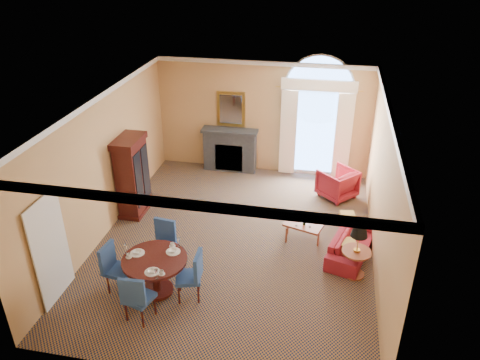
% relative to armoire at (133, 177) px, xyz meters
% --- Properties ---
extents(ground, '(7.50, 7.50, 0.00)m').
position_rel_armoire_xyz_m(ground, '(2.72, -0.81, -0.95)').
color(ground, '#131E3D').
rests_on(ground, ground).
extents(room_envelope, '(6.04, 7.52, 3.45)m').
position_rel_armoire_xyz_m(room_envelope, '(2.69, -0.14, 1.56)').
color(room_envelope, tan).
rests_on(room_envelope, ground).
extents(armoire, '(0.56, 1.00, 1.97)m').
position_rel_armoire_xyz_m(armoire, '(0.00, 0.00, 0.00)').
color(armoire, '#350F0C').
rests_on(armoire, ground).
extents(dining_table, '(1.24, 1.24, 0.98)m').
position_rel_armoire_xyz_m(dining_table, '(1.57, -2.75, -0.38)').
color(dining_table, '#350F0C').
rests_on(dining_table, ground).
extents(dining_chair_north, '(0.57, 0.57, 1.03)m').
position_rel_armoire_xyz_m(dining_chair_north, '(1.46, -1.90, -0.36)').
color(dining_chair_north, navy).
rests_on(dining_chair_north, ground).
extents(dining_chair_south, '(0.57, 0.57, 1.03)m').
position_rel_armoire_xyz_m(dining_chair_south, '(1.53, -3.58, -0.36)').
color(dining_chair_south, navy).
rests_on(dining_chair_south, ground).
extents(dining_chair_east, '(0.57, 0.57, 1.03)m').
position_rel_armoire_xyz_m(dining_chair_east, '(2.32, -2.79, -0.36)').
color(dining_chair_east, navy).
rests_on(dining_chair_east, ground).
extents(dining_chair_west, '(0.53, 0.52, 1.03)m').
position_rel_armoire_xyz_m(dining_chair_west, '(0.78, -2.85, -0.36)').
color(dining_chair_west, navy).
rests_on(dining_chair_west, ground).
extents(sofa, '(1.15, 1.88, 0.51)m').
position_rel_armoire_xyz_m(sofa, '(5.27, -0.79, -0.69)').
color(sofa, maroon).
rests_on(sofa, ground).
extents(armchair, '(1.20, 1.19, 0.78)m').
position_rel_armoire_xyz_m(armchair, '(4.92, 1.70, -0.56)').
color(armchair, maroon).
rests_on(armchair, ground).
extents(coffee_table, '(0.94, 0.69, 0.72)m').
position_rel_armoire_xyz_m(coffee_table, '(4.20, -0.48, -0.55)').
color(coffee_table, '#9B4A2E').
rests_on(coffee_table, ground).
extents(side_table, '(0.59, 0.59, 1.16)m').
position_rel_armoire_xyz_m(side_table, '(5.32, -1.50, -0.21)').
color(side_table, '#9B4A2E').
rests_on(side_table, ground).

